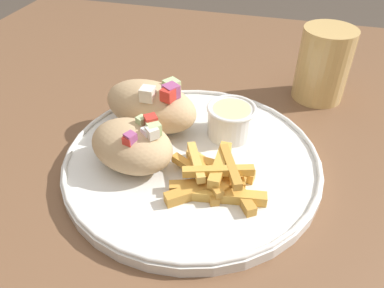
% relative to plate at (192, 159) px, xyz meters
% --- Properties ---
extents(table, '(1.11, 1.11, 0.76)m').
position_rel_plate_xyz_m(table, '(-0.01, -0.01, -0.10)').
color(table, brown).
rests_on(table, ground_plane).
extents(plate, '(0.32, 0.32, 0.02)m').
position_rel_plate_xyz_m(plate, '(0.00, 0.00, 0.00)').
color(plate, white).
rests_on(plate, table).
extents(pita_sandwich_near, '(0.12, 0.10, 0.07)m').
position_rel_plate_xyz_m(pita_sandwich_near, '(-0.06, -0.03, 0.03)').
color(pita_sandwich_near, tan).
rests_on(pita_sandwich_near, plate).
extents(pita_sandwich_far, '(0.14, 0.10, 0.07)m').
position_rel_plate_xyz_m(pita_sandwich_far, '(-0.07, 0.05, 0.04)').
color(pita_sandwich_far, tan).
rests_on(pita_sandwich_far, plate).
extents(fries_pile, '(0.12, 0.10, 0.03)m').
position_rel_plate_xyz_m(fries_pile, '(0.04, -0.04, 0.01)').
color(fries_pile, gold).
rests_on(fries_pile, plate).
extents(sauce_ramekin, '(0.06, 0.06, 0.04)m').
position_rel_plate_xyz_m(sauce_ramekin, '(0.04, 0.06, 0.03)').
color(sauce_ramekin, white).
rests_on(sauce_ramekin, plate).
extents(water_glass, '(0.08, 0.08, 0.11)m').
position_rel_plate_xyz_m(water_glass, '(0.15, 0.21, 0.04)').
color(water_glass, tan).
rests_on(water_glass, table).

